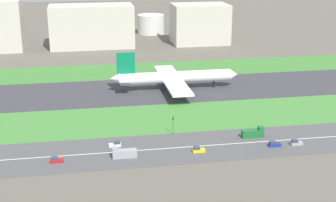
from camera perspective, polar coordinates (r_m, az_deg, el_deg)
ground_plane at (r=246.06m, az=-3.12°, el=1.16°), size 800.00×800.00×0.00m
runway at (r=246.04m, az=-3.12°, el=1.17°), size 280.00×46.00×0.10m
grass_median_north at (r=285.31m, az=-4.15°, el=3.51°), size 280.00×36.00×0.10m
grass_median_south at (r=207.46m, az=-1.71°, el=-2.05°), size 280.00×36.00×0.10m
highway at (r=178.09m, az=-0.18°, el=-5.52°), size 280.00×28.00×0.10m
highway_centerline at (r=178.07m, az=-0.18°, el=-5.50°), size 266.00×0.50×0.01m
airliner at (r=246.70m, az=0.56°, el=2.74°), size 65.00×56.00×19.70m
car_3 at (r=171.25m, az=-12.80°, el=-6.67°), size 4.40×1.80×2.00m
car_2 at (r=175.24m, az=3.50°, el=-5.65°), size 4.40×1.80×2.00m
truck_2 at (r=190.39m, az=9.83°, el=-3.67°), size 8.40×2.50×4.00m
car_0 at (r=186.84m, az=14.58°, el=-4.68°), size 4.40×1.80×2.00m
truck_0 at (r=171.07m, az=-5.13°, el=-6.02°), size 8.40×2.50×4.00m
car_1 at (r=183.60m, az=12.18°, el=-4.91°), size 4.40×1.80×2.00m
car_4 at (r=180.39m, az=-6.10°, el=-5.01°), size 4.40×1.80×2.00m
traffic_light at (r=189.16m, az=0.59°, el=-2.69°), size 0.36×0.50×7.20m
hangar_building at (r=352.53m, az=-8.80°, el=8.55°), size 57.57×27.00×29.24m
office_tower at (r=362.77m, az=3.70°, el=8.90°), size 39.85×27.48×28.17m
fuel_tank_west at (r=401.93m, az=-2.00°, el=8.86°), size 21.34×21.34×15.09m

